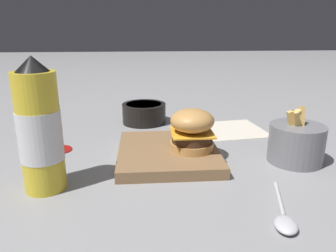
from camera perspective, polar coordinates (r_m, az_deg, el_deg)
ground_plane at (r=0.73m, az=0.56°, el=-5.29°), size 6.00×6.00×0.00m
serving_board at (r=0.72m, az=0.00°, el=-4.66°), size 0.24×0.22×0.02m
burger at (r=0.70m, az=4.20°, el=-0.58°), size 0.09×0.09×0.09m
ketchup_bottle at (r=0.60m, az=-21.44°, el=-0.76°), size 0.07×0.07×0.23m
fries_basket at (r=0.74m, az=21.42°, el=-2.77°), size 0.11×0.11×0.12m
side_bowl at (r=0.98m, az=-4.19°, el=2.32°), size 0.13×0.13×0.06m
spoon at (r=0.53m, az=19.63°, el=-15.00°), size 0.15×0.06×0.01m
ketchup_puddle at (r=0.81m, az=-18.46°, el=-3.89°), size 0.06×0.06×0.00m
parchment_square at (r=0.93m, az=11.05°, el=-0.57°), size 0.19×0.19×0.00m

